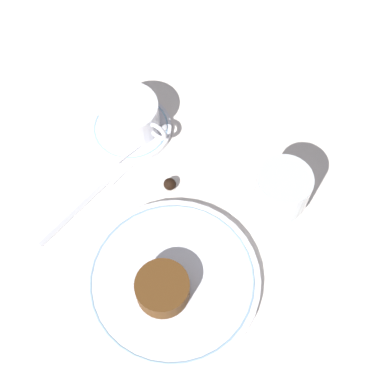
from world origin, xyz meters
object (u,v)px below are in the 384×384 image
(dinner_plate, at_px, (173,280))
(dessert_cake, at_px, (163,289))
(fork, at_px, (97,191))
(coffee_cup, at_px, (130,115))
(wine_glass, at_px, (282,191))

(dinner_plate, xyz_separation_m, dessert_cake, (0.00, -0.02, 0.02))
(dinner_plate, relative_size, fork, 1.30)
(coffee_cup, bearing_deg, wine_glass, 2.00)
(dinner_plate, xyz_separation_m, coffee_cup, (-0.21, 0.17, 0.03))
(dinner_plate, relative_size, wine_glass, 2.43)
(dessert_cake, bearing_deg, wine_glass, 74.22)
(dinner_plate, xyz_separation_m, wine_glass, (0.06, 0.18, 0.06))
(coffee_cup, distance_m, wine_glass, 0.28)
(coffee_cup, bearing_deg, dessert_cake, -42.26)
(wine_glass, bearing_deg, fork, -150.86)
(fork, bearing_deg, wine_glass, 29.14)
(fork, distance_m, dessert_cake, 0.20)
(coffee_cup, bearing_deg, dinner_plate, -38.85)
(dinner_plate, distance_m, fork, 0.19)
(dinner_plate, bearing_deg, fork, 165.57)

